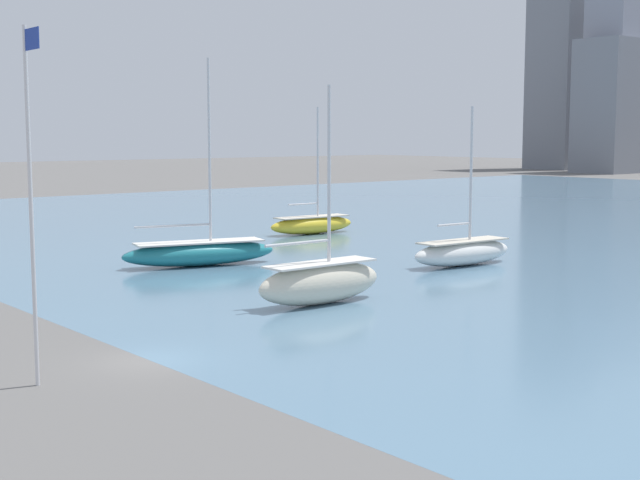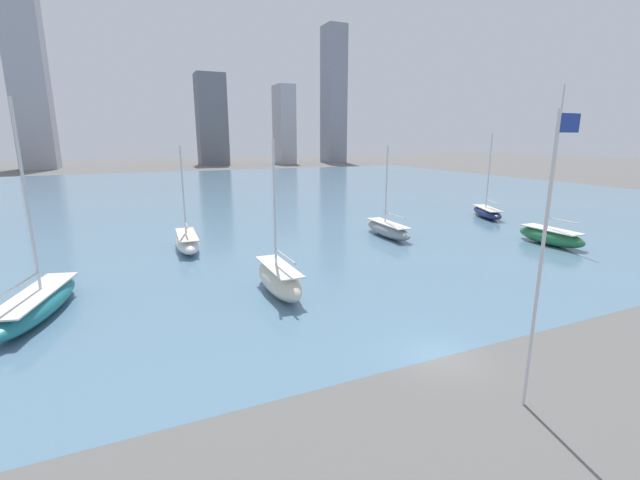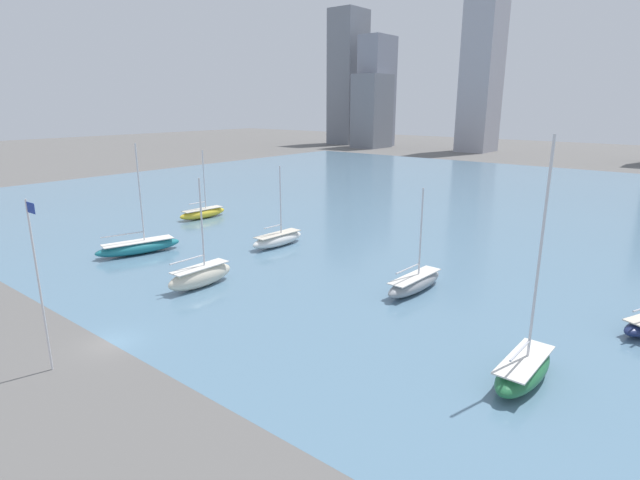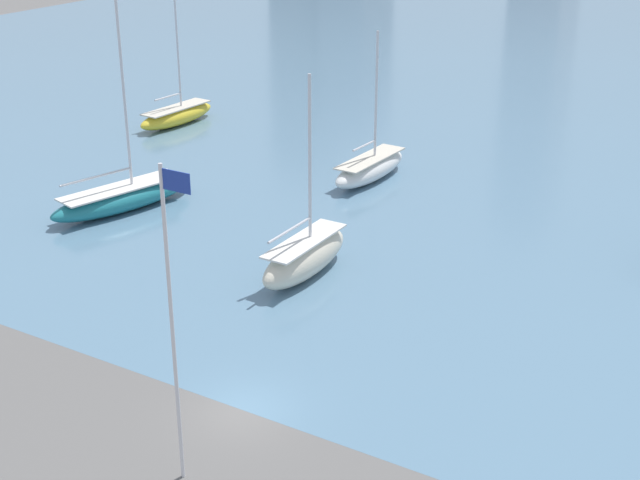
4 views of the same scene
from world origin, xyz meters
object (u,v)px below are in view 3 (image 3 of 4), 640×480
Objects in this scene: sailboat_yellow at (203,213)px; sailboat_cream at (201,276)px; sailboat_teal at (139,247)px; sailboat_green at (524,369)px; sailboat_gray at (415,283)px; sailboat_white at (278,239)px; flag_pole at (39,282)px.

sailboat_cream is at bearing -34.62° from sailboat_yellow.
sailboat_yellow is at bearing 134.44° from sailboat_teal.
sailboat_gray is at bearing 144.18° from sailboat_green.
sailboat_cream is 16.51m from sailboat_white.
flag_pole reaches higher than sailboat_yellow.
sailboat_yellow is at bearing 141.82° from sailboat_cream.
sailboat_yellow is (-56.87, 18.05, -0.14)m from sailboat_green.
sailboat_cream reaches higher than sailboat_gray.
flag_pole is 0.90× the size of sailboat_teal.
sailboat_teal is at bearing -179.29° from sailboat_green.
sailboat_green is 1.57× the size of sailboat_white.
sailboat_yellow reaches higher than sailboat_white.
sailboat_gray is 0.99× the size of sailboat_white.
sailboat_teal is (-20.64, 19.54, -5.70)m from flag_pole.
sailboat_cream is 31.59m from sailboat_green.
sailboat_cream is at bearing -71.57° from sailboat_white.
sailboat_yellow is at bearing 171.67° from sailboat_white.
sailboat_gray is at bearing 32.15° from sailboat_teal.
sailboat_gray is 0.76× the size of sailboat_teal.
sailboat_cream is 0.82× the size of sailboat_teal.
sailboat_green is (13.84, -10.40, 0.10)m from sailboat_gray.
sailboat_green is 38.41m from sailboat_white.
flag_pole is at bearing -142.74° from sailboat_green.
sailboat_green is 46.94m from sailboat_teal.
sailboat_cream is at bearing -141.64° from sailboat_gray.
sailboat_cream is 1.06× the size of sailboat_white.
sailboat_cream reaches higher than sailboat_white.
flag_pole is 32.64m from sailboat_gray.
flag_pole is 0.75× the size of sailboat_green.
sailboat_green is at bearing 36.17° from flag_pole.
flag_pole is 33.05m from sailboat_green.
sailboat_white is (21.01, -4.28, 0.05)m from sailboat_yellow.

